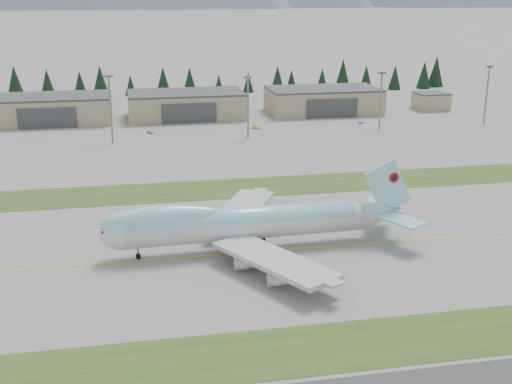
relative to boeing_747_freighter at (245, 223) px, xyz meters
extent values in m
plane|color=slate|center=(15.86, -2.27, -5.78)|extent=(7000.00, 7000.00, 0.00)
cube|color=#2A4E1B|center=(15.86, -40.27, -5.78)|extent=(400.00, 14.00, 0.08)
cube|color=#2A4E1B|center=(15.86, 42.73, -5.78)|extent=(400.00, 18.00, 0.08)
cube|color=gold|center=(15.86, -2.27, -5.78)|extent=(400.00, 0.40, 0.02)
cylinder|color=silver|center=(0.66, 0.02, -0.57)|extent=(50.51, 7.53, 5.84)
cylinder|color=#8ED8E9|center=(-0.24, -0.01, 0.51)|extent=(46.90, 6.96, 5.39)
ellipsoid|color=silver|center=(-24.50, -0.82, -0.57)|extent=(9.54, 6.15, 5.84)
ellipsoid|color=#8ED8E9|center=(-24.50, -0.82, 0.51)|extent=(7.98, 5.21, 4.95)
ellipsoid|color=#8ED8E9|center=(-16.41, -0.55, 2.22)|extent=(24.96, 5.79, 5.39)
cube|color=#0C1433|center=(-27.64, -0.93, 0.60)|extent=(2.00, 2.40, 1.17)
cone|color=silver|center=(30.31, 1.02, -0.57)|extent=(10.97, 6.09, 5.73)
cone|color=#8ED8E9|center=(30.31, 1.02, 0.51)|extent=(10.06, 5.54, 5.21)
cube|color=#8ED8E9|center=(31.21, 1.05, 5.55)|extent=(10.90, 0.90, 12.41)
cylinder|color=silver|center=(32.28, 1.44, 7.70)|extent=(3.24, 0.29, 3.24)
cylinder|color=red|center=(32.27, 1.53, 7.70)|extent=(2.34, 0.26, 2.34)
cylinder|color=#0C1433|center=(32.27, 1.62, 7.70)|extent=(1.35, 0.22, 1.35)
cube|color=#8ED8E9|center=(31.93, 6.47, -0.03)|extent=(8.84, 11.21, 0.41)
cube|color=#8ED8E9|center=(32.29, -4.31, -0.03)|extent=(9.29, 11.26, 0.41)
cube|color=#ABAEB4|center=(1.96, 14.91, -2.18)|extent=(19.53, 27.98, 0.90)
cube|color=#ABAEB4|center=(2.96, -14.74, -2.18)|extent=(20.85, 27.63, 0.90)
cylinder|color=silver|center=(-2.05, 11.17, -3.89)|extent=(4.75, 2.40, 2.25)
cylinder|color=silver|center=(2.07, 19.68, -3.89)|extent=(4.75, 2.40, 2.25)
cylinder|color=silver|center=(-1.30, -11.29, -3.89)|extent=(4.75, 2.40, 2.25)
cylinder|color=silver|center=(3.39, -19.50, -3.89)|extent=(4.75, 2.40, 2.25)
cylinder|color=slate|center=(-21.80, -0.73, -4.70)|extent=(0.41, 0.41, 2.16)
cylinder|color=slate|center=(-0.78, 2.67, -4.61)|extent=(0.52, 0.52, 2.34)
cylinder|color=slate|center=(-0.60, -2.72, -4.61)|extent=(0.52, 0.52, 2.34)
cylinder|color=slate|center=(3.72, 2.82, -4.61)|extent=(0.52, 0.52, 2.34)
cylinder|color=slate|center=(3.90, -2.57, -4.61)|extent=(0.52, 0.52, 2.34)
cylinder|color=black|center=(-21.79, -1.09, -5.29)|extent=(1.00, 0.35, 0.99)
cylinder|color=black|center=(-21.81, -0.37, -5.29)|extent=(1.00, 0.35, 0.99)
cylinder|color=black|center=(-0.78, 2.67, -5.24)|extent=(1.09, 0.49, 1.08)
cylinder|color=black|center=(-0.60, -2.72, -5.24)|extent=(1.09, 0.49, 1.08)
cylinder|color=black|center=(3.72, 2.82, -5.24)|extent=(1.09, 0.49, 1.08)
cylinder|color=black|center=(3.90, -2.57, -5.24)|extent=(1.09, 0.49, 1.08)
cube|color=gray|center=(-54.14, 147.73, -0.78)|extent=(48.00, 26.00, 10.00)
cube|color=#383B3D|center=(-54.14, 147.73, 4.62)|extent=(48.00, 26.00, 0.80)
cube|color=#383B3D|center=(-54.14, 134.43, -1.78)|extent=(22.08, 0.60, 8.00)
cube|color=gray|center=(0.86, 147.73, -0.78)|extent=(48.00, 26.00, 10.00)
cube|color=#383B3D|center=(0.86, 147.73, 4.62)|extent=(48.00, 26.00, 0.80)
cube|color=#383B3D|center=(0.86, 134.43, -1.78)|extent=(22.08, 0.60, 8.00)
cube|color=gray|center=(60.86, 147.73, -0.78)|extent=(48.00, 26.00, 10.00)
cube|color=#383B3D|center=(60.86, 147.73, 4.62)|extent=(48.00, 26.00, 0.80)
cube|color=#383B3D|center=(60.86, 134.43, -1.78)|extent=(22.08, 0.60, 8.00)
cube|color=gray|center=(110.86, 145.73, -2.28)|extent=(14.00, 12.00, 7.00)
cube|color=#383B3D|center=(110.86, 145.73, 1.52)|extent=(14.00, 12.00, 0.60)
cylinder|color=slate|center=(-28.89, 104.81, 5.64)|extent=(0.70, 0.70, 22.84)
cube|color=slate|center=(-28.89, 104.81, 17.46)|extent=(3.20, 3.20, 0.80)
cylinder|color=slate|center=(19.46, 103.85, 4.98)|extent=(0.70, 0.70, 21.51)
cube|color=slate|center=(19.46, 103.85, 16.13)|extent=(3.20, 3.20, 0.80)
cylinder|color=slate|center=(72.19, 109.50, 4.79)|extent=(0.70, 0.70, 21.14)
cube|color=slate|center=(72.19, 109.50, 15.76)|extent=(3.20, 3.20, 0.80)
cylinder|color=slate|center=(117.54, 111.34, 5.42)|extent=(0.70, 0.70, 22.40)
cube|color=slate|center=(117.54, 111.34, 17.02)|extent=(3.20, 3.20, 0.80)
imported|color=#BABABC|center=(-15.48, 118.29, -5.78)|extent=(2.78, 3.87, 1.22)
imported|color=gold|center=(25.24, 119.02, -5.78)|extent=(3.77, 2.38, 1.17)
imported|color=silver|center=(69.42, 122.28, -5.78)|extent=(3.40, 4.89, 1.31)
cone|color=black|center=(-77.64, 211.97, 2.40)|extent=(9.17, 9.17, 16.37)
cone|color=black|center=(-61.68, 206.46, 1.71)|extent=(8.39, 8.39, 14.98)
cone|color=black|center=(-46.46, 208.45, 0.95)|extent=(7.53, 7.53, 13.45)
cone|color=black|center=(-36.58, 210.40, 2.04)|extent=(8.76, 8.76, 15.65)
cone|color=black|center=(-21.85, 211.94, -0.60)|extent=(5.80, 5.80, 10.35)
cone|color=black|center=(-5.21, 212.82, 1.26)|extent=(7.89, 7.89, 14.09)
cone|color=black|center=(8.12, 209.49, 1.15)|extent=(7.76, 7.76, 13.85)
cone|color=black|center=(22.66, 205.89, -0.61)|extent=(5.79, 5.79, 10.35)
cone|color=black|center=(39.11, 211.76, -0.53)|extent=(5.88, 5.88, 10.51)
cone|color=black|center=(54.00, 208.02, 1.21)|extent=(7.83, 7.83, 13.98)
cone|color=black|center=(62.37, 211.27, -0.10)|extent=(6.36, 6.36, 11.36)
cone|color=black|center=(77.78, 206.39, 0.41)|extent=(6.93, 6.93, 12.38)
cone|color=black|center=(90.42, 210.13, 2.47)|extent=(9.24, 9.24, 16.50)
cone|color=black|center=(104.11, 211.36, 0.71)|extent=(7.28, 7.28, 12.99)
cone|color=black|center=(118.68, 206.52, 0.77)|extent=(7.33, 7.33, 13.09)
cone|color=black|center=(136.14, 207.85, 1.60)|extent=(8.26, 8.26, 14.75)
cone|color=black|center=(145.81, 213.45, 2.56)|extent=(9.34, 9.34, 16.68)
camera|label=1|loc=(-21.06, -121.65, 45.52)|focal=45.00mm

